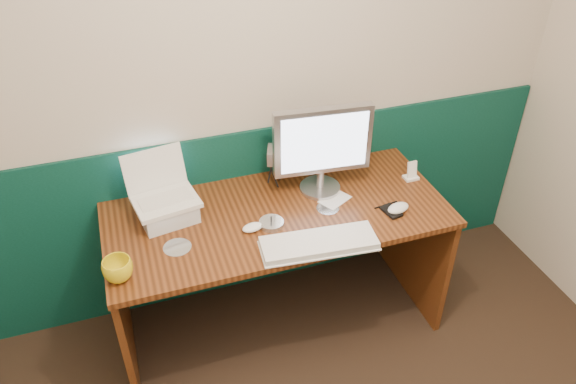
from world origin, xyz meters
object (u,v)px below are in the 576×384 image
object	(u,v)px
mug	(118,270)
camcorder	(275,168)
laptop	(163,182)
keyboard	(319,244)
monitor	(321,149)
desk	(279,271)

from	to	relation	value
mug	camcorder	size ratio (longest dim) A/B	0.66
laptop	keyboard	bearing A→B (deg)	-44.20
laptop	mug	xyz separation A→B (m)	(-0.25, -0.33, -0.15)
monitor	camcorder	world-z (taller)	monitor
desk	camcorder	bearing A→B (deg)	75.32
laptop	keyboard	xyz separation A→B (m)	(0.59, -0.41, -0.19)
monitor	keyboard	size ratio (longest dim) A/B	0.93
desk	keyboard	world-z (taller)	keyboard
monitor	mug	xyz separation A→B (m)	(-1.00, -0.33, -0.19)
keyboard	mug	world-z (taller)	mug
laptop	camcorder	bearing A→B (deg)	1.96
laptop	monitor	distance (m)	0.75
monitor	camcorder	bearing A→B (deg)	153.95
desk	monitor	distance (m)	0.67
laptop	camcorder	xyz separation A→B (m)	(0.55, 0.11, -0.11)
desk	camcorder	size ratio (longest dim) A/B	8.64
desk	laptop	xyz separation A→B (m)	(-0.49, 0.12, 0.58)
laptop	camcorder	size ratio (longest dim) A/B	1.52
keyboard	camcorder	distance (m)	0.53
keyboard	camcorder	size ratio (longest dim) A/B	2.71
keyboard	camcorder	bearing A→B (deg)	99.30
mug	keyboard	bearing A→B (deg)	-5.02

